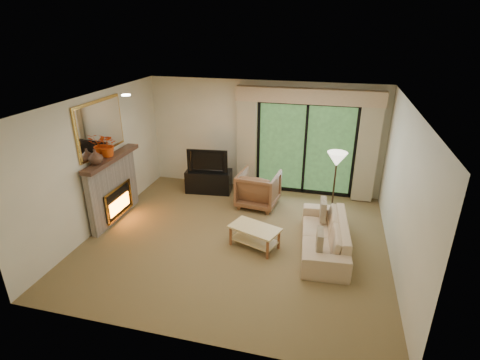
% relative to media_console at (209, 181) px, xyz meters
% --- Properties ---
extents(floor, '(5.50, 5.50, 0.00)m').
position_rel_media_console_xyz_m(floor, '(1.19, -1.95, -0.27)').
color(floor, brown).
rests_on(floor, ground).
extents(ceiling, '(5.50, 5.50, 0.00)m').
position_rel_media_console_xyz_m(ceiling, '(1.19, -1.95, 2.33)').
color(ceiling, white).
rests_on(ceiling, ground).
extents(wall_back, '(5.00, 0.00, 5.00)m').
position_rel_media_console_xyz_m(wall_back, '(1.19, 0.55, 1.03)').
color(wall_back, beige).
rests_on(wall_back, ground).
extents(wall_front, '(5.00, 0.00, 5.00)m').
position_rel_media_console_xyz_m(wall_front, '(1.19, -4.45, 1.03)').
color(wall_front, beige).
rests_on(wall_front, ground).
extents(wall_left, '(0.00, 5.00, 5.00)m').
position_rel_media_console_xyz_m(wall_left, '(-1.56, -1.95, 1.03)').
color(wall_left, beige).
rests_on(wall_left, ground).
extents(wall_right, '(0.00, 5.00, 5.00)m').
position_rel_media_console_xyz_m(wall_right, '(3.94, -1.95, 1.03)').
color(wall_right, beige).
rests_on(wall_right, ground).
extents(fireplace, '(0.24, 1.70, 1.37)m').
position_rel_media_console_xyz_m(fireplace, '(-1.44, -1.75, 0.42)').
color(fireplace, slate).
rests_on(fireplace, floor).
extents(mirror, '(0.07, 1.45, 1.02)m').
position_rel_media_console_xyz_m(mirror, '(-1.52, -1.75, 1.68)').
color(mirror, gold).
rests_on(mirror, wall_left).
extents(sliding_door, '(2.26, 0.10, 2.16)m').
position_rel_media_console_xyz_m(sliding_door, '(2.19, 0.50, 0.83)').
color(sliding_door, black).
rests_on(sliding_door, floor).
extents(curtain_left, '(0.45, 0.18, 2.35)m').
position_rel_media_console_xyz_m(curtain_left, '(0.84, 0.39, 0.93)').
color(curtain_left, tan).
rests_on(curtain_left, floor).
extents(curtain_right, '(0.45, 0.18, 2.35)m').
position_rel_media_console_xyz_m(curtain_right, '(3.54, 0.39, 0.93)').
color(curtain_right, tan).
rests_on(curtain_right, floor).
extents(cornice, '(3.20, 0.24, 0.32)m').
position_rel_media_console_xyz_m(cornice, '(2.19, 0.41, 2.05)').
color(cornice, tan).
rests_on(cornice, wall_back).
extents(media_console, '(1.11, 0.59, 0.53)m').
position_rel_media_console_xyz_m(media_console, '(0.00, 0.00, 0.00)').
color(media_console, black).
rests_on(media_console, floor).
extents(tv, '(0.96, 0.23, 0.55)m').
position_rel_media_console_xyz_m(tv, '(0.00, -0.00, 0.54)').
color(tv, black).
rests_on(tv, media_console).
extents(armchair, '(0.93, 0.95, 0.79)m').
position_rel_media_console_xyz_m(armchair, '(1.30, -0.44, 0.13)').
color(armchair, brown).
rests_on(armchair, floor).
extents(sofa, '(0.93, 2.04, 0.58)m').
position_rel_media_console_xyz_m(sofa, '(2.80, -1.85, 0.02)').
color(sofa, tan).
rests_on(sofa, floor).
extents(pillow_near, '(0.13, 0.38, 0.37)m').
position_rel_media_console_xyz_m(pillow_near, '(2.73, -2.42, 0.23)').
color(pillow_near, brown).
rests_on(pillow_near, sofa).
extents(pillow_far, '(0.14, 0.40, 0.39)m').
position_rel_media_console_xyz_m(pillow_far, '(2.73, -1.28, 0.23)').
color(pillow_far, brown).
rests_on(pillow_far, sofa).
extents(coffee_table, '(1.00, 0.76, 0.40)m').
position_rel_media_console_xyz_m(coffee_table, '(1.58, -2.09, -0.07)').
color(coffee_table, '#D8BC79').
rests_on(coffee_table, floor).
extents(floor_lamp, '(0.49, 0.49, 1.47)m').
position_rel_media_console_xyz_m(floor_lamp, '(2.90, -0.71, 0.47)').
color(floor_lamp, beige).
rests_on(floor_lamp, floor).
extents(vase, '(0.27, 0.27, 0.28)m').
position_rel_media_console_xyz_m(vase, '(-1.42, -2.18, 1.24)').
color(vase, '#422A1E').
rests_on(vase, fireplace).
extents(branches, '(0.46, 0.41, 0.47)m').
position_rel_media_console_xyz_m(branches, '(-1.42, -1.76, 1.34)').
color(branches, '#D1420C').
rests_on(branches, fireplace).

